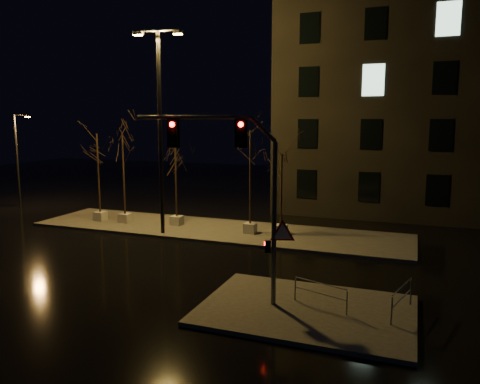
% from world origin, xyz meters
% --- Properties ---
extents(ground, '(90.00, 90.00, 0.00)m').
position_xyz_m(ground, '(0.00, 0.00, 0.00)').
color(ground, black).
rests_on(ground, ground).
extents(median, '(22.00, 5.00, 0.15)m').
position_xyz_m(median, '(0.00, 6.00, 0.07)').
color(median, '#403D39').
rests_on(median, ground).
extents(sidewalk_corner, '(7.00, 5.00, 0.15)m').
position_xyz_m(sidewalk_corner, '(7.50, -3.50, 0.07)').
color(sidewalk_corner, '#403D39').
rests_on(sidewalk_corner, ground).
extents(building, '(25.00, 12.00, 15.00)m').
position_xyz_m(building, '(14.00, 18.00, 7.50)').
color(building, black).
rests_on(building, ground).
extents(tree_0, '(1.80, 1.80, 5.58)m').
position_xyz_m(tree_0, '(-7.67, 5.58, 4.39)').
color(tree_0, '#A6A29B').
rests_on(tree_0, median).
extents(tree_1, '(1.80, 1.80, 5.54)m').
position_xyz_m(tree_1, '(-5.86, 5.62, 4.35)').
color(tree_1, '#A6A29B').
rests_on(tree_1, median).
extents(tree_2, '(1.80, 1.80, 5.03)m').
position_xyz_m(tree_2, '(-2.55, 6.11, 3.96)').
color(tree_2, '#A6A29B').
rests_on(tree_2, median).
extents(tree_3, '(1.80, 1.80, 5.84)m').
position_xyz_m(tree_3, '(2.24, 5.77, 4.58)').
color(tree_3, '#A6A29B').
rests_on(tree_3, median).
extents(tree_4, '(1.80, 1.80, 4.53)m').
position_xyz_m(tree_4, '(3.94, 6.00, 3.59)').
color(tree_4, '#A6A29B').
rests_on(tree_4, median).
extents(traffic_signal_mast, '(4.99, 1.75, 6.40)m').
position_xyz_m(traffic_signal_mast, '(5.39, -3.92, 4.35)').
color(traffic_signal_mast, '#575A5F').
rests_on(traffic_signal_mast, sidewalk_corner).
extents(streetlight_main, '(2.72, 0.90, 10.93)m').
position_xyz_m(streetlight_main, '(-2.35, 4.10, 6.46)').
color(streetlight_main, black).
rests_on(streetlight_main, median).
extents(streetlight_far, '(1.31, 0.55, 6.80)m').
position_xyz_m(streetlight_far, '(-16.90, 8.33, 3.74)').
color(streetlight_far, black).
rests_on(streetlight_far, ground).
extents(guard_rail_a, '(1.91, 0.70, 0.87)m').
position_xyz_m(guard_rail_a, '(7.92, -3.30, 0.72)').
color(guard_rail_a, '#575A5F').
rests_on(guard_rail_a, sidewalk_corner).
extents(guard_rail_b, '(0.58, 1.97, 0.97)m').
position_xyz_m(guard_rail_b, '(10.50, -2.91, 0.77)').
color(guard_rail_b, '#575A5F').
rests_on(guard_rail_b, sidewalk_corner).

